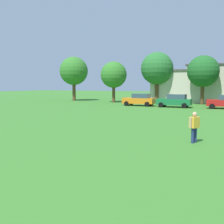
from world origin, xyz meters
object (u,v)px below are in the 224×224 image
object	(u,v)px
tree_left	(114,75)
tree_far_left	(74,71)
tree_center_left	(157,69)
parked_car_orange_0	(139,100)
adult_bystander	(194,125)
parked_car_green_1	(175,101)
tree_center_right	(203,71)

from	to	relation	value
tree_left	tree_far_left	bearing A→B (deg)	171.79
tree_center_left	parked_car_orange_0	bearing A→B (deg)	-91.45
adult_bystander	parked_car_green_1	xyz separation A→B (m)	(-5.33, 20.67, -0.08)
tree_far_left	tree_left	distance (m)	8.53
parked_car_green_1	tree_center_left	xyz separation A→B (m)	(-4.68, 8.21, 4.62)
adult_bystander	parked_car_green_1	world-z (taller)	parked_car_green_1
parked_car_green_1	tree_left	world-z (taller)	tree_left
parked_car_orange_0	tree_far_left	xyz separation A→B (m)	(-14.52, 6.06, 4.42)
adult_bystander	parked_car_orange_0	bearing A→B (deg)	-127.63
parked_car_green_1	tree_far_left	size ratio (longest dim) A/B	0.55
parked_car_green_1	tree_center_right	distance (m)	8.17
adult_bystander	parked_car_orange_0	size ratio (longest dim) A/B	0.37
adult_bystander	tree_center_right	bearing A→B (deg)	-147.85
tree_far_left	tree_left	size ratio (longest dim) A/B	1.19
parked_car_orange_0	tree_left	distance (m)	8.60
tree_left	tree_center_left	distance (m)	7.09
tree_center_left	adult_bystander	bearing A→B (deg)	-70.88
adult_bystander	tree_left	bearing A→B (deg)	-121.29
parked_car_green_1	tree_center_left	world-z (taller)	tree_center_left
adult_bystander	tree_center_left	bearing A→B (deg)	-134.46
tree_far_left	tree_center_left	distance (m)	14.84
tree_far_left	tree_center_right	distance (m)	22.00
adult_bystander	tree_center_left	xyz separation A→B (m)	(-10.01, 28.89, 4.54)
tree_left	tree_center_right	size ratio (longest dim) A/B	0.93
tree_left	tree_center_right	world-z (taller)	tree_center_right
tree_far_left	tree_left	bearing A→B (deg)	-8.21
parked_car_orange_0	parked_car_green_1	bearing A→B (deg)	176.26
parked_car_orange_0	adult_bystander	bearing A→B (deg)	115.95
adult_bystander	parked_car_green_1	size ratio (longest dim) A/B	0.37
parked_car_orange_0	tree_center_right	bearing A→B (deg)	-139.66
tree_center_left	parked_car_green_1	bearing A→B (deg)	-60.33
tree_center_right	parked_car_orange_0	bearing A→B (deg)	-139.66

